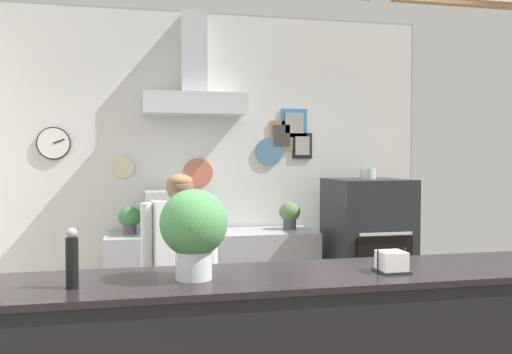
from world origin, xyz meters
name	(u,v)px	position (x,y,z in m)	size (l,w,h in m)	color
back_wall_assembly	(196,156)	(0.00, 2.53, 1.62)	(4.67, 2.82, 3.03)	gray
back_prep_counter	(213,281)	(0.13, 2.29, 0.45)	(1.94, 0.61, 0.91)	#A3A5AD
pizza_oven	(367,254)	(1.55, 1.99, 0.71)	(0.70, 0.74, 1.51)	#232326
shop_worker	(180,275)	(-0.28, 1.01, 0.81)	(0.53, 0.29, 1.50)	#232328
espresso_machine	(174,213)	(-0.23, 2.26, 1.11)	(0.51, 0.50, 0.39)	#B7BABF
potted_oregano	(130,218)	(-0.62, 2.32, 1.06)	(0.21, 0.21, 0.25)	#4C4C51
potted_sage	(213,218)	(0.14, 2.32, 1.04)	(0.21, 0.21, 0.23)	#4C4C51
potted_basil	(290,214)	(0.88, 2.32, 1.06)	(0.20, 0.20, 0.26)	#4C4C51
pepper_grinder	(72,258)	(-0.83, -0.32, 1.19)	(0.05, 0.05, 0.26)	black
napkin_holder	(392,262)	(0.63, -0.31, 1.11)	(0.15, 0.14, 0.11)	#262628
basil_vase	(194,229)	(-0.32, -0.26, 1.29)	(0.31, 0.31, 0.41)	silver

